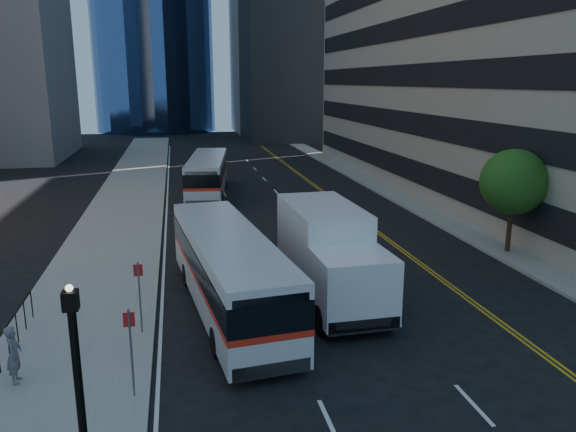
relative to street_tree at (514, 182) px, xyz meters
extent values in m
plane|color=black|center=(-9.00, -8.00, -3.64)|extent=(160.00, 160.00, 0.00)
cube|color=gray|center=(-19.50, 17.00, -3.57)|extent=(5.00, 90.00, 0.15)
cube|color=gray|center=(0.00, 17.00, -3.57)|extent=(2.00, 90.00, 0.15)
cylinder|color=#332114|center=(0.00, 0.00, -2.39)|extent=(0.24, 0.24, 2.20)
sphere|color=#204C15|center=(0.00, 0.00, 0.01)|extent=(3.20, 3.20, 3.20)
cylinder|color=black|center=(-18.00, -14.00, -1.39)|extent=(0.16, 0.16, 4.20)
cube|color=black|center=(-18.00, -14.00, 0.89)|extent=(0.28, 0.28, 0.36)
cube|color=silver|center=(-14.30, -4.37, -2.78)|extent=(3.82, 11.72, 1.06)
cube|color=red|center=(-14.30, -4.37, -2.15)|extent=(3.84, 11.75, 0.21)
cube|color=black|center=(-14.30, -4.37, -1.63)|extent=(3.84, 11.75, 0.86)
cube|color=silver|center=(-14.30, -4.37, -0.91)|extent=(3.82, 11.72, 0.48)
cylinder|color=black|center=(-15.02, -7.93, -3.16)|extent=(0.40, 0.99, 0.96)
cylinder|color=black|center=(-12.78, -7.67, -3.16)|extent=(0.40, 0.99, 0.96)
cylinder|color=black|center=(-15.78, -1.45, -3.16)|extent=(0.40, 0.99, 0.96)
cylinder|color=black|center=(-13.54, -1.19, -3.16)|extent=(0.40, 0.99, 0.96)
cube|color=silver|center=(-13.74, 18.01, -2.80)|extent=(3.86, 11.45, 1.03)
cube|color=red|center=(-13.74, 18.01, -2.19)|extent=(3.88, 11.47, 0.21)
cube|color=black|center=(-13.74, 18.01, -1.68)|extent=(3.88, 11.47, 0.84)
cube|color=silver|center=(-13.74, 18.01, -0.97)|extent=(3.86, 11.45, 0.47)
cylinder|color=black|center=(-15.26, 14.81, -3.17)|extent=(0.40, 0.96, 0.94)
cylinder|color=black|center=(-13.09, 14.53, -3.17)|extent=(0.40, 0.96, 0.94)
cylinder|color=black|center=(-14.45, 21.12, -3.17)|extent=(0.40, 0.96, 0.94)
cylinder|color=black|center=(-12.27, 20.84, -3.17)|extent=(0.40, 0.96, 0.94)
cube|color=white|center=(-10.24, -6.80, -2.07)|extent=(2.67, 2.46, 2.27)
cube|color=black|center=(-10.20, -7.82, -1.64)|extent=(2.39, 0.14, 1.19)
cube|color=white|center=(-10.36, -3.02, -1.43)|extent=(2.76, 5.27, 2.81)
cube|color=black|center=(-10.32, -4.21, -3.05)|extent=(2.23, 7.19, 0.27)
cylinder|color=black|center=(-11.40, -7.05, -3.12)|extent=(0.34, 1.05, 1.04)
cylinder|color=black|center=(-9.05, -6.97, -3.12)|extent=(0.34, 1.05, 1.04)
cylinder|color=black|center=(-11.58, -1.65, -3.12)|extent=(0.34, 1.05, 1.04)
cylinder|color=black|center=(-9.23, -1.57, -3.12)|extent=(0.34, 1.05, 1.04)
imported|color=slate|center=(-20.69, -8.63, -2.65)|extent=(0.43, 0.64, 1.69)
camera|label=1|loc=(-15.98, -24.14, 4.78)|focal=35.00mm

